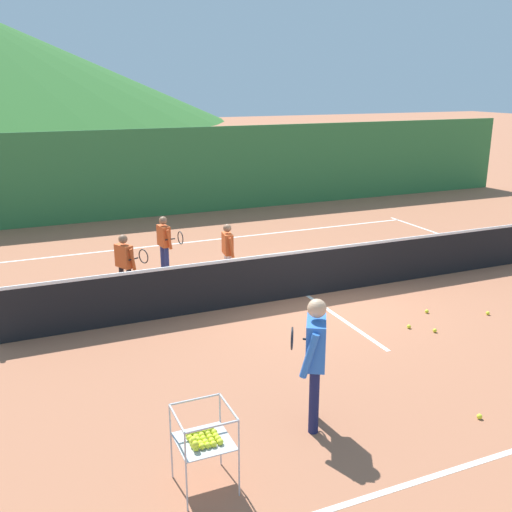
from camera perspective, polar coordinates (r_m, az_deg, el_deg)
name	(u,v)px	position (r m, az deg, el deg)	size (l,w,h in m)	color
ground_plane	(307,296)	(11.82, 5.05, -3.89)	(120.00, 120.00, 0.00)	#A86647
line_baseline_far	(224,238)	(16.08, -3.18, 1.73)	(11.60, 0.08, 0.01)	white
line_service_center	(307,296)	(11.82, 5.05, -3.88)	(0.08, 5.51, 0.01)	white
tennis_net	(308,272)	(11.66, 5.12, -1.59)	(11.59, 0.08, 1.05)	#333338
instructor	(315,351)	(7.17, 5.77, -9.24)	(0.54, 0.84, 1.68)	#191E4C
student_0	(125,260)	(11.70, -12.68, -0.40)	(0.60, 0.54, 1.31)	black
student_1	(165,240)	(13.02, -8.93, 1.58)	(0.47, 0.61, 1.32)	navy
student_2	(228,248)	(12.36, -2.78, 0.83)	(0.28, 0.52, 1.29)	silver
ball_cart	(203,439)	(6.35, -5.16, -17.40)	(0.58, 0.58, 0.90)	#B7B7BC
tennis_ball_1	(488,313)	(11.65, 21.73, -5.21)	(0.07, 0.07, 0.07)	yellow
tennis_ball_2	(409,326)	(10.60, 14.73, -6.69)	(0.07, 0.07, 0.07)	yellow
tennis_ball_3	(435,330)	(10.56, 17.09, -6.98)	(0.07, 0.07, 0.07)	yellow
tennis_ball_4	(480,416)	(8.23, 21.02, -14.44)	(0.07, 0.07, 0.07)	yellow
tennis_ball_5	(427,311)	(11.37, 16.37, -5.21)	(0.07, 0.07, 0.07)	yellow
windscreen_fence	(185,171)	(19.07, -6.93, 8.23)	(25.51, 0.08, 2.77)	#33753D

